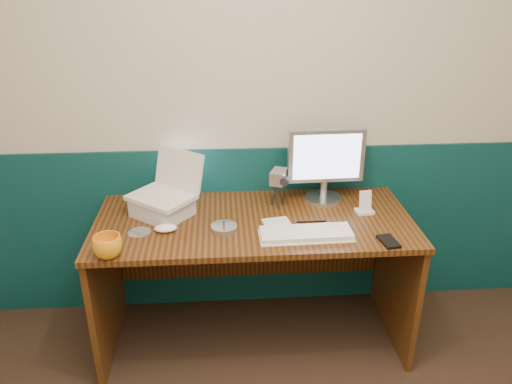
{
  "coord_description": "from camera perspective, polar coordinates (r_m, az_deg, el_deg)",
  "views": [
    {
      "loc": [
        -0.29,
        -0.85,
        1.92
      ],
      "look_at": [
        -0.14,
        1.23,
        0.97
      ],
      "focal_mm": 35.0,
      "sensor_mm": 36.0,
      "label": 1
    }
  ],
  "objects": [
    {
      "name": "desk",
      "position": [
        2.72,
        -0.23,
        -10.17
      ],
      "size": [
        1.6,
        0.7,
        0.75
      ],
      "primitive_type": "cube",
      "color": "#311A09",
      "rests_on": "ground"
    },
    {
      "name": "mouse_right",
      "position": [
        2.43,
        8.67,
        -4.11
      ],
      "size": [
        0.12,
        0.08,
        0.04
      ],
      "primitive_type": "ellipsoid",
      "rotation": [
        0.0,
        0.0,
        0.13
      ],
      "color": "silver",
      "rests_on": "desk"
    },
    {
      "name": "camcorder",
      "position": [
        2.63,
        2.56,
        0.2
      ],
      "size": [
        0.12,
        0.14,
        0.18
      ],
      "primitive_type": null,
      "rotation": [
        0.0,
        0.0,
        -0.38
      ],
      "color": "silver",
      "rests_on": "desk"
    },
    {
      "name": "mouse_left",
      "position": [
        2.44,
        -10.29,
        -4.08
      ],
      "size": [
        0.11,
        0.07,
        0.04
      ],
      "primitive_type": "ellipsoid",
      "rotation": [
        0.0,
        0.0,
        0.06
      ],
      "color": "white",
      "rests_on": "desk"
    },
    {
      "name": "monitor",
      "position": [
        2.68,
        7.9,
        3.05
      ],
      "size": [
        0.41,
        0.12,
        0.4
      ],
      "primitive_type": null,
      "rotation": [
        0.0,
        0.0,
        0.02
      ],
      "color": "silver",
      "rests_on": "desk"
    },
    {
      "name": "laptop",
      "position": [
        2.52,
        -10.97,
        1.79
      ],
      "size": [
        0.38,
        0.37,
        0.25
      ],
      "primitive_type": null,
      "rotation": [
        0.0,
        0.0,
        -0.67
      ],
      "color": "silver",
      "rests_on": "laptop_riser"
    },
    {
      "name": "laptop_riser",
      "position": [
        2.59,
        -10.67,
        -1.72
      ],
      "size": [
        0.34,
        0.34,
        0.09
      ],
      "primitive_type": "cube",
      "rotation": [
        0.0,
        0.0,
        -0.67
      ],
      "color": "silver",
      "rests_on": "desk"
    },
    {
      "name": "cd_spindle",
      "position": [
        2.42,
        -3.67,
        -4.12
      ],
      "size": [
        0.13,
        0.13,
        0.03
      ],
      "primitive_type": "cylinder",
      "color": "#AFB5BF",
      "rests_on": "desk"
    },
    {
      "name": "papers",
      "position": [
        2.5,
        2.31,
        -3.41
      ],
      "size": [
        0.15,
        0.11,
        0.0
      ],
      "primitive_type": "cube",
      "rotation": [
        0.0,
        0.0,
        0.17
      ],
      "color": "silver",
      "rests_on": "desk"
    },
    {
      "name": "pen",
      "position": [
        2.51,
        6.32,
        -3.37
      ],
      "size": [
        0.15,
        0.01,
        0.01
      ],
      "primitive_type": "cylinder",
      "rotation": [
        0.0,
        1.57,
        -0.01
      ],
      "color": "black",
      "rests_on": "desk"
    },
    {
      "name": "mug",
      "position": [
        2.28,
        -16.61,
        -5.99
      ],
      "size": [
        0.13,
        0.13,
        0.1
      ],
      "primitive_type": "imported",
      "rotation": [
        0.0,
        0.0,
        0.03
      ],
      "color": "orange",
      "rests_on": "desk"
    },
    {
      "name": "wainscot",
      "position": [
        2.96,
        1.94,
        -4.13
      ],
      "size": [
        3.48,
        0.02,
        1.0
      ],
      "primitive_type": "cube",
      "color": "#073132",
      "rests_on": "ground"
    },
    {
      "name": "pda",
      "position": [
        2.39,
        14.92,
        -5.48
      ],
      "size": [
        0.09,
        0.13,
        0.01
      ],
      "primitive_type": "cube",
      "rotation": [
        0.0,
        0.0,
        0.16
      ],
      "color": "black",
      "rests_on": "desk"
    },
    {
      "name": "cd_loose_a",
      "position": [
        2.47,
        -13.19,
        -4.47
      ],
      "size": [
        0.11,
        0.11,
        0.0
      ],
      "primitive_type": "cylinder",
      "color": "#B2B9C3",
      "rests_on": "desk"
    },
    {
      "name": "keyboard",
      "position": [
        2.37,
        5.74,
        -4.83
      ],
      "size": [
        0.43,
        0.15,
        0.02
      ],
      "primitive_type": "cube",
      "rotation": [
        0.0,
        0.0,
        0.02
      ],
      "color": "white",
      "rests_on": "desk"
    },
    {
      "name": "dock",
      "position": [
        2.64,
        12.27,
        -2.18
      ],
      "size": [
        0.1,
        0.08,
        0.02
      ],
      "primitive_type": "cube",
      "rotation": [
        0.0,
        0.0,
        0.13
      ],
      "color": "silver",
      "rests_on": "desk"
    },
    {
      "name": "music_player",
      "position": [
        2.62,
        12.39,
        -0.98
      ],
      "size": [
        0.06,
        0.04,
        0.11
      ],
      "primitive_type": "cube",
      "rotation": [
        -0.17,
        0.0,
        0.13
      ],
      "color": "white",
      "rests_on": "dock"
    },
    {
      "name": "back_wall",
      "position": [
        2.7,
        2.14,
        10.12
      ],
      "size": [
        3.5,
        0.04,
        2.5
      ],
      "primitive_type": "cube",
      "color": "#BAB09E",
      "rests_on": "ground"
    }
  ]
}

